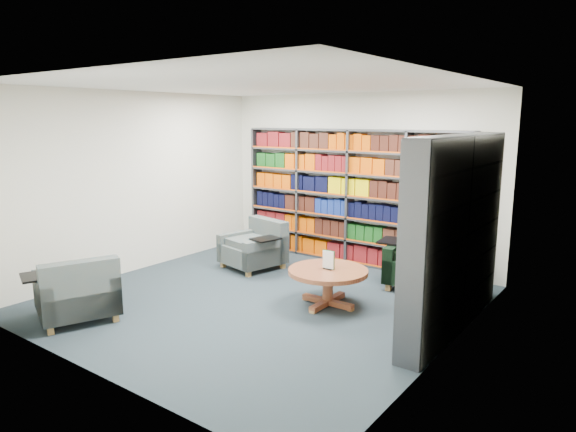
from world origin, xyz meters
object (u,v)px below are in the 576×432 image
Objects in this scene: chair_teal_front at (78,295)px; coffee_table at (328,277)px; chair_teal_left at (257,248)px; chair_green_right at (426,262)px.

coffee_table is (2.14, 2.19, 0.07)m from chair_teal_front.
chair_teal_front reaches higher than coffee_table.
chair_green_right reaches higher than chair_teal_left.
coffee_table is (1.86, -0.81, 0.08)m from chair_teal_left.
coffee_table is at bearing 45.62° from chair_teal_front.
chair_green_right is 1.17× the size of coffee_table.
chair_teal_front is (-2.85, -3.73, -0.03)m from chair_green_right.
chair_green_right is 1.03× the size of chair_teal_front.
chair_green_right is 1.69m from coffee_table.
chair_green_right reaches higher than chair_teal_front.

